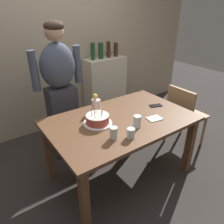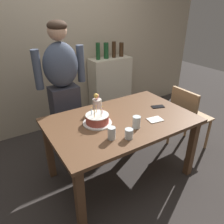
# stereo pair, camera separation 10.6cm
# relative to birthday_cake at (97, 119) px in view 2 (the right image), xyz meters

# --- Properties ---
(ground_plane) EXTENTS (10.00, 10.00, 0.00)m
(ground_plane) POSITION_rel_birthday_cake_xyz_m (0.25, -0.05, -0.79)
(ground_plane) COLOR #332D2B
(back_wall) EXTENTS (5.20, 0.10, 2.60)m
(back_wall) POSITION_rel_birthday_cake_xyz_m (0.25, 1.50, 0.51)
(back_wall) COLOR tan
(back_wall) RESTS_ON ground_plane
(dining_table) EXTENTS (1.50, 0.96, 0.74)m
(dining_table) POSITION_rel_birthday_cake_xyz_m (0.25, -0.05, -0.14)
(dining_table) COLOR brown
(dining_table) RESTS_ON ground_plane
(birthday_cake) EXTENTS (0.29, 0.29, 0.18)m
(birthday_cake) POSITION_rel_birthday_cake_xyz_m (0.00, 0.00, 0.00)
(birthday_cake) COLOR white
(birthday_cake) RESTS_ON dining_table
(water_glass_near) EXTENTS (0.08, 0.08, 0.12)m
(water_glass_near) POSITION_rel_birthday_cake_xyz_m (0.28, -0.27, 0.01)
(water_glass_near) COLOR silver
(water_glass_near) RESTS_ON dining_table
(water_glass_far) EXTENTS (0.07, 0.07, 0.11)m
(water_glass_far) POSITION_rel_birthday_cake_xyz_m (-0.02, -0.30, 0.01)
(water_glass_far) COLOR silver
(water_glass_far) RESTS_ON dining_table
(water_glass_side) EXTENTS (0.07, 0.07, 0.09)m
(water_glass_side) POSITION_rel_birthday_cake_xyz_m (0.11, -0.38, -0.00)
(water_glass_side) COLOR silver
(water_glass_side) RESTS_ON dining_table
(cell_phone) EXTENTS (0.16, 0.11, 0.01)m
(cell_phone) POSITION_rel_birthday_cake_xyz_m (0.77, -0.04, -0.04)
(cell_phone) COLOR black
(cell_phone) RESTS_ON dining_table
(napkin_stack) EXTENTS (0.16, 0.13, 0.01)m
(napkin_stack) POSITION_rel_birthday_cake_xyz_m (0.53, -0.25, -0.04)
(napkin_stack) COLOR white
(napkin_stack) RESTS_ON dining_table
(flower_vase) EXTENTS (0.10, 0.10, 0.21)m
(flower_vase) POSITION_rel_birthday_cake_xyz_m (0.13, 0.24, 0.05)
(flower_vase) COLOR silver
(flower_vase) RESTS_ON dining_table
(person_man_bearded) EXTENTS (0.61, 0.27, 1.66)m
(person_man_bearded) POSITION_rel_birthday_cake_xyz_m (-0.07, 0.72, 0.09)
(person_man_bearded) COLOR #33333D
(person_man_bearded) RESTS_ON ground_plane
(dining_chair) EXTENTS (0.42, 0.42, 0.87)m
(dining_chair) POSITION_rel_birthday_cake_xyz_m (1.27, -0.08, -0.27)
(dining_chair) COLOR #A37A51
(dining_chair) RESTS_ON ground_plane
(shelf_cabinet) EXTENTS (0.67, 0.30, 1.29)m
(shelf_cabinet) POSITION_rel_birthday_cake_xyz_m (0.94, 1.28, -0.26)
(shelf_cabinet) COLOR beige
(shelf_cabinet) RESTS_ON ground_plane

